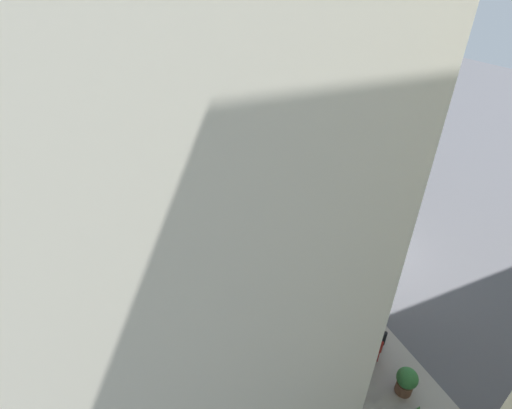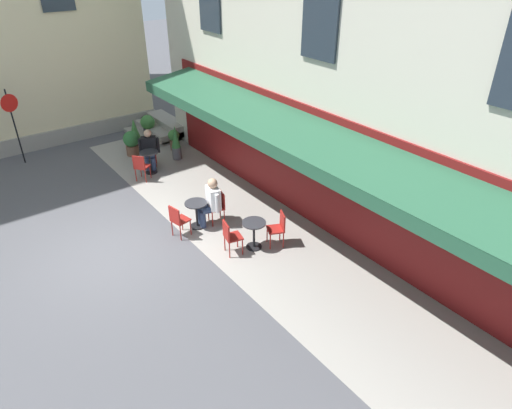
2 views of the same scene
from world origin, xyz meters
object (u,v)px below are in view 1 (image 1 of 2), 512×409
at_px(cafe_table_mid_terrace, 317,252).
at_px(potted_plant_mid_terrace, 351,386).
at_px(cafe_chair_red_by_window, 201,151).
at_px(cafe_chair_red_near_door, 374,347).
at_px(cafe_chair_red_back_row, 204,160).
at_px(seated_companion_in_black, 373,337).
at_px(cafe_chair_red_corner_right, 267,231).
at_px(potted_plant_by_steps, 406,381).
at_px(potted_plant_entrance_right, 345,355).
at_px(cafe_table_near_entrance, 282,232).
at_px(parked_car_black, 361,155).
at_px(cafe_chair_red_corner_left, 374,315).
at_px(cafe_chair_red_kerbside, 301,253).
at_px(cafe_table_far_end, 369,330).
at_px(seated_patron_in_white, 307,249).
at_px(cafe_chair_red_facing_street, 329,245).
at_px(cafe_chair_red_under_awning, 297,230).
at_px(cafe_table_streetside, 202,157).

height_order(cafe_table_mid_terrace, potted_plant_mid_terrace, potted_plant_mid_terrace).
bearing_deg(cafe_chair_red_by_window, cafe_chair_red_near_door, 3.12).
distance_m(cafe_chair_red_by_window, cafe_chair_red_back_row, 1.26).
height_order(seated_companion_in_black, potted_plant_mid_terrace, seated_companion_in_black).
bearing_deg(cafe_chair_red_back_row, cafe_chair_red_corner_right, 3.97).
bearing_deg(cafe_chair_red_by_window, potted_plant_by_steps, 3.50).
bearing_deg(cafe_chair_red_near_door, seated_companion_in_black, 153.83).
relative_size(potted_plant_by_steps, potted_plant_entrance_right, 0.73).
distance_m(cafe_table_near_entrance, parked_car_black, 8.64).
relative_size(cafe_chair_red_by_window, cafe_chair_red_corner_left, 1.00).
distance_m(cafe_chair_red_near_door, potted_plant_by_steps, 1.19).
bearing_deg(cafe_chair_red_kerbside, cafe_table_far_end, 2.46).
distance_m(cafe_table_mid_terrace, cafe_chair_red_back_row, 9.61).
xyz_separation_m(cafe_chair_red_back_row, cafe_table_far_end, (13.26, 1.31, -0.06)).
distance_m(seated_patron_in_white, seated_companion_in_black, 4.29).
height_order(cafe_chair_red_by_window, seated_companion_in_black, seated_companion_in_black).
xyz_separation_m(cafe_chair_red_corner_left, cafe_chair_red_near_door, (0.96, -0.77, 0.00)).
xyz_separation_m(cafe_chair_red_facing_street, cafe_chair_red_by_window, (-10.56, -2.17, 0.00)).
distance_m(cafe_chair_red_under_awning, potted_plant_mid_terrace, 6.89).
relative_size(cafe_table_streetside, potted_plant_entrance_right, 0.61).
bearing_deg(cafe_chair_red_near_door, cafe_chair_red_by_window, -176.88).
bearing_deg(cafe_table_mid_terrace, seated_patron_in_white, -102.96).
xyz_separation_m(cafe_chair_red_corner_right, cafe_chair_red_back_row, (-7.49, -0.52, 0.00)).
bearing_deg(cafe_table_streetside, cafe_table_far_end, 5.11).
height_order(seated_patron_in_white, potted_plant_entrance_right, seated_patron_in_white).
distance_m(cafe_chair_red_under_awning, cafe_chair_red_corner_left, 4.97).
xyz_separation_m(cafe_chair_red_under_awning, cafe_table_far_end, (5.37, -0.40, -0.06)).
distance_m(cafe_chair_red_kerbside, potted_plant_mid_terrace, 5.38).
height_order(cafe_table_mid_terrace, parked_car_black, parked_car_black).
relative_size(cafe_chair_red_under_awning, seated_patron_in_white, 0.67).
distance_m(cafe_chair_red_kerbside, cafe_table_streetside, 9.99).
distance_m(cafe_table_streetside, seated_companion_in_black, 14.31).
xyz_separation_m(cafe_table_streetside, potted_plant_entrance_right, (14.38, 0.01, 0.11)).
xyz_separation_m(cafe_chair_red_corner_right, cafe_chair_red_kerbside, (1.81, 0.62, 0.00)).
bearing_deg(potted_plant_by_steps, seated_companion_in_black, -176.84).
height_order(cafe_chair_red_facing_street, parked_car_black, parked_car_black).
bearing_deg(cafe_table_streetside, cafe_table_mid_terrace, 9.52).
height_order(cafe_chair_red_under_awning, potted_plant_entrance_right, potted_plant_entrance_right).
bearing_deg(cafe_chair_red_corner_right, cafe_chair_red_corner_left, 13.39).
distance_m(cafe_chair_red_corner_left, parked_car_black, 11.72).
height_order(cafe_chair_red_back_row, cafe_table_far_end, cafe_chair_red_back_row).
bearing_deg(cafe_table_near_entrance, potted_plant_mid_terrace, -11.18).
height_order(cafe_table_near_entrance, cafe_chair_red_by_window, cafe_chair_red_by_window).
xyz_separation_m(cafe_table_near_entrance, cafe_chair_red_kerbside, (1.55, 0.04, 0.06)).
distance_m(cafe_table_near_entrance, cafe_table_mid_terrace, 1.82).
bearing_deg(cafe_table_mid_terrace, cafe_chair_red_facing_street, 101.49).
height_order(cafe_chair_red_facing_street, cafe_chair_red_by_window, same).
xyz_separation_m(cafe_table_near_entrance, cafe_chair_red_back_row, (-7.75, -1.09, 0.06)).
bearing_deg(potted_plant_by_steps, cafe_table_streetside, -175.85).
height_order(cafe_chair_red_facing_street, seated_patron_in_white, seated_patron_in_white).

